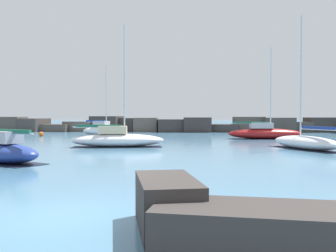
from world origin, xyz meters
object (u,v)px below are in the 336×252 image
(sailboat_moored_3, at_px, (103,130))
(mooring_buoy_orange_near, at_px, (41,134))
(sailboat_moored_2, at_px, (265,133))
(sailboat_moored_5, at_px, (305,142))
(sailboat_moored_4, at_px, (3,151))
(sailboat_moored_0, at_px, (117,139))

(sailboat_moored_3, distance_m, mooring_buoy_orange_near, 7.83)
(sailboat_moored_2, height_order, sailboat_moored_5, sailboat_moored_5)
(sailboat_moored_3, distance_m, sailboat_moored_4, 27.96)
(sailboat_moored_4, bearing_deg, mooring_buoy_orange_near, 110.17)
(sailboat_moored_2, bearing_deg, sailboat_moored_5, -85.87)
(sailboat_moored_0, bearing_deg, mooring_buoy_orange_near, 130.96)
(sailboat_moored_2, height_order, sailboat_moored_3, sailboat_moored_2)
(sailboat_moored_2, distance_m, mooring_buoy_orange_near, 27.54)
(sailboat_moored_5, bearing_deg, mooring_buoy_orange_near, 150.07)
(sailboat_moored_0, bearing_deg, sailboat_moored_3, 108.84)
(sailboat_moored_0, relative_size, sailboat_moored_3, 1.12)
(sailboat_moored_4, relative_size, mooring_buoy_orange_near, 11.79)
(sailboat_moored_0, distance_m, mooring_buoy_orange_near, 20.49)
(sailboat_moored_0, height_order, sailboat_moored_3, sailboat_moored_0)
(sailboat_moored_0, xyz_separation_m, mooring_buoy_orange_near, (-13.43, 15.47, -0.35))
(sailboat_moored_0, relative_size, sailboat_moored_2, 0.98)
(sailboat_moored_2, relative_size, sailboat_moored_5, 0.99)
(sailboat_moored_4, relative_size, sailboat_moored_5, 0.89)
(sailboat_moored_2, bearing_deg, sailboat_moored_0, -138.65)
(sailboat_moored_4, bearing_deg, sailboat_moored_3, 94.21)
(sailboat_moored_0, height_order, sailboat_moored_5, sailboat_moored_5)
(mooring_buoy_orange_near, bearing_deg, sailboat_moored_2, -6.72)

